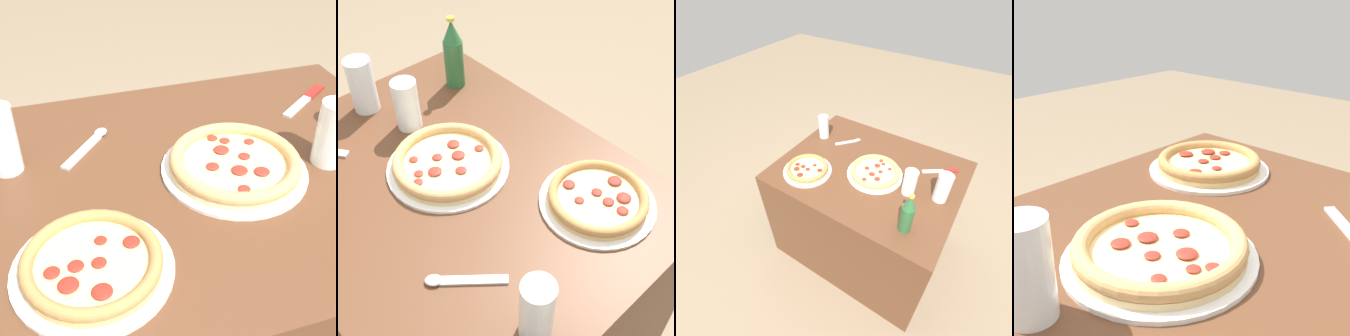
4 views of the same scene
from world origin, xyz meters
TOP-DOWN VIEW (x-y plane):
  - table at (0.00, 0.00)m, footprint 1.01×0.79m
  - pizza_veggie at (-0.04, 0.02)m, footprint 0.31×0.31m
  - pizza_salami at (0.29, 0.20)m, footprint 0.27×0.27m
  - glass_cola at (0.41, -0.13)m, footprint 0.06×0.06m
  - glass_mango_juice at (-0.25, 0.05)m, footprint 0.07×0.07m
  - knife at (-0.35, -0.21)m, footprint 0.18×0.14m
  - spoon at (0.23, -0.17)m, footprint 0.13×0.14m

SIDE VIEW (x-z plane):
  - table at x=0.00m, z-range 0.00..0.72m
  - knife at x=-0.35m, z-range 0.72..0.72m
  - spoon at x=0.23m, z-range 0.71..0.73m
  - pizza_salami at x=0.29m, z-range 0.72..0.75m
  - pizza_veggie at x=-0.04m, z-range 0.72..0.76m
  - glass_mango_juice at x=-0.25m, z-range 0.71..0.85m
  - glass_cola at x=0.41m, z-range 0.71..0.86m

